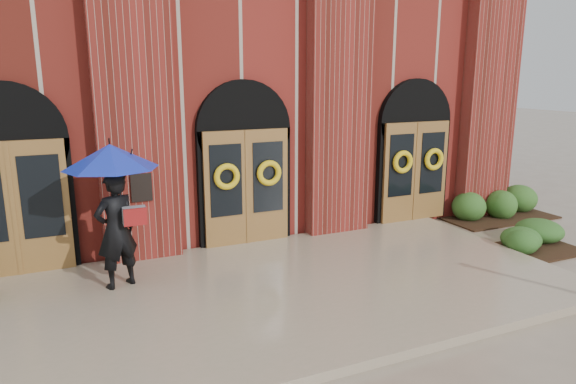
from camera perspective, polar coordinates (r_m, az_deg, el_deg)
ground at (r=9.22m, az=1.35°, el=-11.38°), size 90.00×90.00×0.00m
landing at (r=9.32m, az=0.95°, el=-10.61°), size 10.00×5.30×0.15m
church_building at (r=16.76m, az=-11.91°, el=11.68°), size 16.20×12.53×7.00m
man_with_umbrella at (r=9.16m, az=-18.86°, el=0.37°), size 2.06×2.06×2.52m
hedge_wall_right at (r=14.87m, az=22.65°, el=-1.42°), size 2.82×1.13×0.72m
hedge_front_right at (r=12.74m, az=26.44°, el=-4.63°), size 1.40×1.20×0.49m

